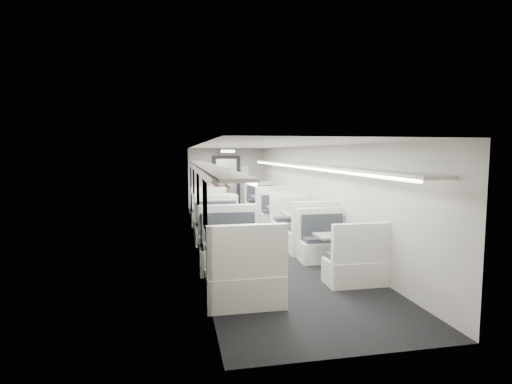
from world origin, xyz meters
name	(u,v)px	position (x,y,z in m)	size (l,w,h in m)	color
room	(255,193)	(0.00, 0.00, 1.20)	(3.24, 12.24, 2.64)	black
booth_left_a	(207,210)	(-1.00, 3.10, 0.37)	(1.02, 2.06, 1.10)	silver
booth_left_b	(211,217)	(-1.00, 1.44, 0.39)	(1.07, 2.17, 1.16)	silver
booth_left_c	(221,235)	(-1.00, -1.10, 0.39)	(1.09, 2.20, 1.18)	silver
booth_left_d	(236,262)	(-1.00, -3.45, 0.41)	(1.14, 2.32, 1.24)	silver
booth_right_a	(265,207)	(1.00, 3.27, 0.39)	(1.09, 2.20, 1.18)	silver
booth_right_b	(282,218)	(1.00, 1.05, 0.35)	(0.98, 1.98, 1.06)	silver
booth_right_c	(302,229)	(1.00, -0.77, 0.40)	(1.09, 2.22, 1.19)	silver
booth_right_d	(338,253)	(1.00, -2.98, 0.36)	(1.00, 2.02, 1.08)	silver
passenger	(221,197)	(-0.57, 2.68, 0.84)	(0.61, 0.40, 1.67)	black
window_a	(191,179)	(-1.49, 3.40, 1.35)	(0.02, 1.18, 0.84)	black
window_b	(194,185)	(-1.49, 1.20, 1.35)	(0.02, 1.18, 0.84)	black
window_c	(198,193)	(-1.49, -1.00, 1.35)	(0.02, 1.18, 0.84)	black
window_d	(205,205)	(-1.49, -3.20, 1.35)	(0.02, 1.18, 0.84)	black
luggage_rack_left	(206,166)	(-1.24, -0.30, 1.92)	(0.46, 10.40, 0.09)	silver
luggage_rack_right	(306,165)	(1.24, -0.30, 1.92)	(0.46, 10.40, 0.09)	silver
vestibule_door	(226,182)	(0.00, 5.93, 1.04)	(1.10, 0.13, 2.10)	black
exit_sign	(228,151)	(0.00, 5.44, 2.28)	(0.62, 0.12, 0.16)	black
wall_notice	(245,171)	(0.75, 5.92, 1.50)	(0.32, 0.02, 0.40)	white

